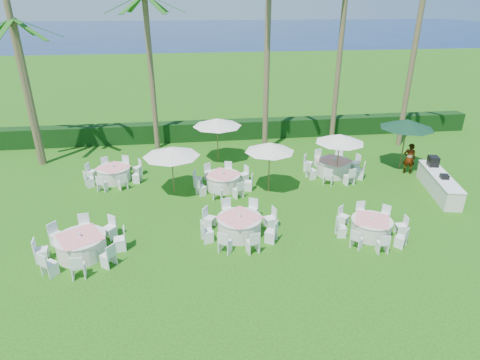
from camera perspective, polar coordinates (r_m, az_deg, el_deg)
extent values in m
plane|color=#1D500D|center=(16.09, 1.64, -7.56)|extent=(120.00, 120.00, 0.00)
cube|color=black|center=(26.77, -2.48, 7.12)|extent=(34.00, 1.00, 1.20)
plane|color=#070F46|center=(115.81, -6.97, 19.91)|extent=(260.00, 260.00, 0.00)
cylinder|color=silver|center=(15.71, -21.61, -8.74)|extent=(1.71, 1.71, 0.74)
cylinder|color=silver|center=(15.52, -21.82, -7.56)|extent=(1.78, 1.78, 0.03)
cube|color=pink|center=(15.51, -21.84, -7.48)|extent=(1.89, 1.89, 0.01)
cylinder|color=silver|center=(15.47, -21.89, -7.21)|extent=(0.12, 0.12, 0.16)
cube|color=white|center=(15.54, -16.75, -8.05)|extent=(0.47, 0.47, 0.89)
cube|color=white|center=(16.38, -18.11, -6.47)|extent=(0.58, 0.58, 0.89)
cube|color=white|center=(16.82, -21.29, -6.12)|extent=(0.47, 0.47, 0.89)
cube|color=white|center=(16.64, -24.62, -7.08)|extent=(0.58, 0.58, 0.89)
cube|color=white|center=(15.93, -26.45, -8.91)|extent=(0.47, 0.47, 0.89)
cube|color=white|center=(15.06, -25.54, -10.71)|extent=(0.58, 0.58, 0.89)
cube|color=white|center=(14.56, -22.07, -11.29)|extent=(0.47, 0.47, 0.89)
cube|color=white|center=(14.77, -18.27, -10.11)|extent=(0.58, 0.58, 0.89)
cylinder|color=silver|center=(15.83, -0.09, -6.59)|extent=(1.69, 1.69, 0.73)
cylinder|color=silver|center=(15.64, -0.09, -5.40)|extent=(1.76, 1.76, 0.03)
cube|color=pink|center=(15.62, -0.09, -5.32)|extent=(1.91, 1.91, 0.01)
cylinder|color=silver|center=(15.58, -0.09, -5.05)|extent=(0.12, 0.12, 0.16)
cube|color=white|center=(16.26, 4.26, -5.46)|extent=(0.50, 0.50, 0.88)
cube|color=white|center=(16.85, 1.69, -4.25)|extent=(0.56, 0.56, 0.88)
cube|color=white|center=(16.86, -1.76, -4.23)|extent=(0.50, 0.50, 0.88)
cube|color=white|center=(16.29, -4.39, -5.41)|extent=(0.56, 0.56, 0.88)
cube|color=white|center=(15.42, -4.70, -7.27)|extent=(0.50, 0.50, 0.88)
cube|color=white|center=(14.77, -2.14, -8.76)|extent=(0.56, 0.56, 0.88)
cube|color=white|center=(14.75, 1.83, -8.78)|extent=(0.50, 0.50, 0.88)
cube|color=white|center=(15.39, 4.47, -7.33)|extent=(0.56, 0.56, 0.88)
cylinder|color=silver|center=(16.61, 18.13, -6.47)|extent=(1.53, 1.53, 0.66)
cylinder|color=silver|center=(16.44, 18.28, -5.45)|extent=(1.59, 1.59, 0.03)
cube|color=pink|center=(16.43, 18.30, -5.37)|extent=(1.66, 1.66, 0.01)
cylinder|color=silver|center=(16.39, 18.33, -5.12)|extent=(0.11, 0.11, 0.14)
cube|color=white|center=(17.56, 19.81, -4.73)|extent=(0.52, 0.52, 0.79)
cube|color=white|center=(17.54, 16.85, -4.33)|extent=(0.40, 0.40, 0.79)
cube|color=white|center=(16.99, 14.54, -5.02)|extent=(0.52, 0.52, 0.79)
cube|color=white|center=(16.19, 14.20, -6.52)|extent=(0.40, 0.40, 0.79)
cube|color=white|center=(15.62, 16.30, -8.01)|extent=(0.52, 0.52, 0.79)
cube|color=white|center=(15.64, 19.64, -8.46)|extent=(0.40, 0.40, 0.79)
cube|color=white|center=(16.24, 21.97, -7.57)|extent=(0.52, 0.52, 0.79)
cube|color=white|center=(17.03, 21.92, -6.02)|extent=(0.40, 0.40, 0.79)
cylinder|color=silver|center=(21.43, -17.47, 0.78)|extent=(1.60, 1.60, 0.69)
cylinder|color=silver|center=(21.30, -17.59, 1.66)|extent=(1.67, 1.67, 0.03)
cube|color=pink|center=(21.29, -17.60, 1.73)|extent=(1.82, 1.82, 0.01)
cylinder|color=silver|center=(21.26, -17.63, 1.94)|extent=(0.11, 0.11, 0.15)
cube|color=white|center=(21.76, -14.40, 1.71)|extent=(0.52, 0.52, 0.83)
cube|color=white|center=(22.43, -16.10, 2.20)|extent=(0.49, 0.49, 0.83)
cube|color=white|center=(22.53, -18.51, 1.98)|extent=(0.52, 0.52, 0.83)
cube|color=white|center=(22.00, -20.40, 1.16)|extent=(0.49, 0.49, 0.83)
cube|color=white|center=(21.13, -20.68, 0.17)|extent=(0.52, 0.52, 0.83)
cube|color=white|center=(20.41, -19.03, -0.42)|extent=(0.49, 0.49, 0.83)
cube|color=white|center=(20.30, -16.37, -0.19)|extent=(0.52, 0.52, 0.83)
cube|color=white|center=(20.87, -14.44, 0.73)|extent=(0.49, 0.49, 0.83)
cylinder|color=silver|center=(19.63, -2.42, -0.23)|extent=(1.61, 1.61, 0.70)
cylinder|color=silver|center=(19.48, -2.44, 0.73)|extent=(1.68, 1.68, 0.03)
cube|color=pink|center=(19.47, -2.44, 0.80)|extent=(1.83, 1.83, 0.01)
cylinder|color=silver|center=(19.44, -2.45, 1.03)|extent=(0.11, 0.11, 0.15)
cube|color=white|center=(20.26, 0.53, 0.82)|extent=(0.53, 0.53, 0.84)
cube|color=white|center=(20.73, -1.76, 1.37)|extent=(0.49, 0.49, 0.84)
cube|color=white|center=(20.57, -4.39, 1.12)|extent=(0.53, 0.53, 0.84)
cube|color=white|center=(19.87, -6.00, 0.18)|extent=(0.49, 0.49, 0.84)
cube|color=white|center=(19.00, -5.58, -0.97)|extent=(0.53, 0.53, 0.84)
cube|color=white|center=(18.48, -3.18, -1.64)|extent=(0.49, 0.49, 0.84)
cube|color=white|center=(18.66, -0.27, -1.33)|extent=(0.53, 0.53, 0.84)
cube|color=white|center=(19.41, 1.23, -0.28)|extent=(0.49, 0.49, 0.84)
cylinder|color=silver|center=(21.73, 13.16, 1.70)|extent=(1.74, 1.74, 0.76)
cylinder|color=silver|center=(21.58, 13.25, 2.65)|extent=(1.81, 1.81, 0.03)
cube|color=pink|center=(21.58, 13.26, 2.71)|extent=(1.97, 1.97, 0.01)
cylinder|color=silver|center=(21.54, 13.28, 2.92)|extent=(0.12, 0.12, 0.16)
cube|color=white|center=(22.48, 16.02, 2.36)|extent=(0.52, 0.52, 0.91)
cube|color=white|center=(22.95, 13.79, 3.07)|extent=(0.58, 0.58, 0.91)
cube|color=white|center=(22.73, 11.24, 3.10)|extent=(0.52, 0.52, 0.91)
cube|color=white|center=(21.92, 9.69, 2.42)|extent=(0.58, 0.58, 0.91)
cube|color=white|center=(20.97, 10.12, 1.36)|extent=(0.52, 0.52, 0.91)
cube|color=white|center=(20.45, 12.49, 0.55)|extent=(0.58, 0.58, 0.91)
cube|color=white|center=(20.70, 15.30, 0.54)|extent=(0.52, 0.52, 0.91)
cube|color=white|center=(21.56, 16.72, 1.32)|extent=(0.58, 0.58, 0.91)
cylinder|color=brown|center=(19.02, -9.55, 1.12)|extent=(0.05, 0.05, 2.23)
cone|color=white|center=(18.65, -9.76, 3.95)|extent=(2.64, 2.64, 0.40)
sphere|color=brown|center=(18.61, -9.79, 4.35)|extent=(0.09, 0.09, 0.09)
cylinder|color=brown|center=(19.00, 4.15, 1.64)|extent=(0.06, 0.06, 2.38)
cone|color=white|center=(18.62, 4.25, 4.69)|extent=(2.33, 2.33, 0.43)
sphere|color=brown|center=(18.57, 4.26, 5.11)|extent=(0.10, 0.10, 0.10)
cylinder|color=brown|center=(22.71, -3.20, 5.56)|extent=(0.06, 0.06, 2.42)
cone|color=white|center=(22.39, -3.26, 8.20)|extent=(2.72, 2.72, 0.44)
sphere|color=brown|center=(22.35, -3.27, 8.57)|extent=(0.10, 0.10, 0.10)
cylinder|color=brown|center=(20.88, 13.76, 3.03)|extent=(0.06, 0.06, 2.33)
cone|color=white|center=(20.53, 14.05, 5.75)|extent=(2.44, 2.44, 0.42)
sphere|color=brown|center=(20.49, 14.09, 6.14)|extent=(0.09, 0.09, 0.09)
cylinder|color=brown|center=(23.30, 22.22, 4.57)|extent=(0.06, 0.06, 2.68)
cone|color=#0D301D|center=(22.96, 22.69, 7.39)|extent=(2.80, 2.80, 0.48)
sphere|color=brown|center=(22.91, 22.75, 7.79)|extent=(0.11, 0.11, 0.11)
cube|color=silver|center=(21.34, 26.43, -0.56)|extent=(1.64, 3.99, 0.88)
cube|color=white|center=(21.17, 26.65, 0.57)|extent=(1.69, 4.05, 0.04)
cube|color=black|center=(22.09, 25.78, 2.42)|extent=(0.55, 0.62, 0.49)
cube|color=black|center=(20.79, 27.07, 0.44)|extent=(0.41, 0.41, 0.20)
imported|color=gray|center=(22.95, 22.92, 2.83)|extent=(0.72, 0.61, 1.68)
cylinder|color=brown|center=(24.01, -28.79, 14.32)|extent=(0.32, 0.32, 11.03)
cylinder|color=brown|center=(24.65, -12.48, 14.18)|extent=(0.32, 0.32, 8.79)
cube|color=#165515|center=(24.25, -10.57, 23.47)|extent=(2.21, 0.29, 1.00)
cube|color=#165515|center=(25.23, -11.85, 23.39)|extent=(1.34, 2.05, 1.00)
cube|color=#165515|center=(25.31, -14.53, 23.16)|extent=(1.35, 2.05, 1.00)
cube|color=#165515|center=(24.42, -16.14, 22.98)|extent=(2.21, 0.29, 1.00)
cube|color=#165515|center=(23.42, -15.01, 23.08)|extent=(1.34, 2.05, 1.00)
cube|color=#165515|center=(23.33, -12.11, 23.34)|extent=(1.35, 2.05, 1.00)
cylinder|color=brown|center=(23.47, 3.86, 16.68)|extent=(0.32, 0.32, 10.80)
cylinder|color=brown|center=(26.54, 13.85, 15.54)|extent=(0.32, 0.32, 9.52)
cylinder|color=brown|center=(26.58, 23.36, 15.55)|extent=(0.32, 0.32, 10.63)
cylinder|color=brown|center=(24.29, -27.77, 10.51)|extent=(0.32, 0.32, 7.67)
cube|color=#165515|center=(24.00, -26.69, 18.78)|extent=(2.12, 1.19, 1.00)
cube|color=#165515|center=(24.87, -28.31, 18.60)|extent=(0.47, 2.22, 1.00)
cube|color=#165515|center=(24.78, -30.91, 18.07)|extent=(1.97, 1.49, 1.00)
cube|color=#165515|center=(22.89, -30.56, 17.89)|extent=(0.47, 2.22, 1.00)
cube|color=#165515|center=(22.99, -27.75, 18.45)|extent=(1.97, 1.49, 1.00)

